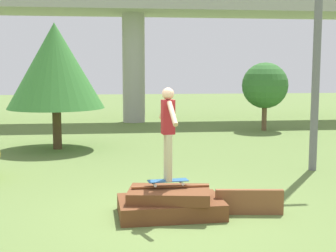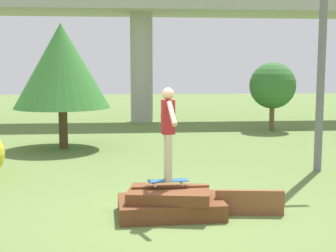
{
  "view_description": "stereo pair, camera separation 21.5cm",
  "coord_description": "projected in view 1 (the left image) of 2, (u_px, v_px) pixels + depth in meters",
  "views": [
    {
      "loc": [
        -1.0,
        -8.22,
        2.67
      ],
      "look_at": [
        -0.04,
        0.02,
        1.64
      ],
      "focal_mm": 50.0,
      "sensor_mm": 36.0,
      "label": 1
    },
    {
      "loc": [
        -0.79,
        -8.25,
        2.67
      ],
      "look_at": [
        -0.04,
        0.02,
        1.64
      ],
      "focal_mm": 50.0,
      "sensor_mm": 36.0,
      "label": 2
    }
  ],
  "objects": [
    {
      "name": "highway_overpass",
      "position": [
        133.0,
        17.0,
        22.74
      ],
      "size": [
        44.0,
        3.63,
        5.93
      ],
      "color": "#A8A59E",
      "rests_on": "ground_plane"
    },
    {
      "name": "skateboard",
      "position": [
        168.0,
        181.0,
        8.49
      ],
      "size": [
        0.75,
        0.3,
        0.09
      ],
      "color": "#23517F",
      "rests_on": "scrap_pile"
    },
    {
      "name": "ground_plane",
      "position": [
        170.0,
        215.0,
        8.55
      ],
      "size": [
        80.0,
        80.0,
        0.0
      ],
      "primitive_type": "plane",
      "color": "olive"
    },
    {
      "name": "skater",
      "position": [
        168.0,
        127.0,
        8.37
      ],
      "size": [
        0.24,
        1.24,
        1.68
      ],
      "color": "#C6B78E",
      "rests_on": "skateboard"
    },
    {
      "name": "tree_behind_left",
      "position": [
        265.0,
        86.0,
        19.93
      ],
      "size": [
        1.96,
        1.96,
        2.92
      ],
      "color": "brown",
      "rests_on": "ground_plane"
    },
    {
      "name": "scrap_pile",
      "position": [
        170.0,
        203.0,
        8.5
      ],
      "size": [
        1.93,
        1.24,
        0.56
      ],
      "color": "brown",
      "rests_on": "ground_plane"
    },
    {
      "name": "scrap_plank_loose",
      "position": [
        249.0,
        202.0,
        8.57
      ],
      "size": [
        1.25,
        0.26,
        0.46
      ],
      "color": "brown",
      "rests_on": "ground_plane"
    },
    {
      "name": "tree_behind_right",
      "position": [
        55.0,
        66.0,
        15.23
      ],
      "size": [
        3.16,
        3.16,
        4.14
      ],
      "color": "#4C3823",
      "rests_on": "ground_plane"
    }
  ]
}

